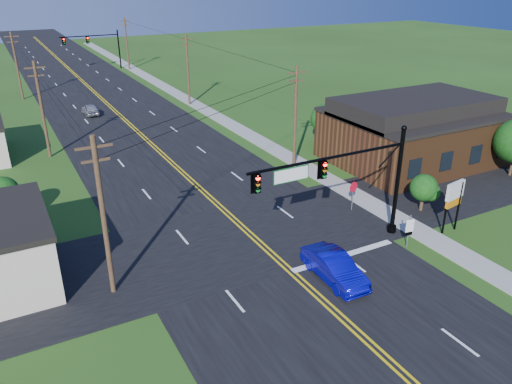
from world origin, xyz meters
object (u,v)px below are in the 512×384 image
blue_car (334,268)px  stop_sign (353,190)px  signal_mast_main (343,179)px  route_sign (409,229)px  signal_mast_far (94,44)px

blue_car → stop_sign: (6.66, 6.80, 0.86)m
signal_mast_main → stop_sign: signal_mast_main is taller
route_sign → stop_sign: stop_sign is taller
signal_mast_far → blue_car: 74.96m
blue_car → route_sign: bearing=8.8°
blue_car → stop_sign: bearing=47.2°
signal_mast_main → route_sign: signal_mast_main is taller
signal_mast_main → blue_car: bearing=-130.9°
stop_sign → route_sign: bearing=-102.4°
signal_mast_far → route_sign: size_ratio=4.83×
stop_sign → signal_mast_far: bearing=83.7°
route_sign → signal_mast_far: bearing=104.5°
route_sign → stop_sign: bearing=98.9°
blue_car → route_sign: route_sign is taller
signal_mast_main → signal_mast_far: (0.10, 72.00, -0.20)m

